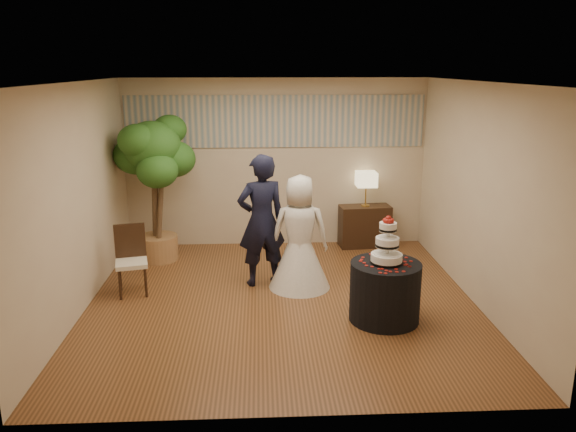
{
  "coord_description": "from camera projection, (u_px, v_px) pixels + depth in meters",
  "views": [
    {
      "loc": [
        -0.26,
        -6.8,
        2.99
      ],
      "look_at": [
        0.1,
        0.4,
        1.05
      ],
      "focal_mm": 35.0,
      "sensor_mm": 36.0,
      "label": 1
    }
  ],
  "objects": [
    {
      "name": "wall_back",
      "position": [
        276.0,
        163.0,
        9.39
      ],
      "size": [
        5.0,
        0.06,
        2.8
      ],
      "primitive_type": "cube",
      "color": "beige",
      "rests_on": "ground"
    },
    {
      "name": "cake_table",
      "position": [
        385.0,
        292.0,
        6.73
      ],
      "size": [
        0.98,
        0.98,
        0.73
      ],
      "primitive_type": "cylinder",
      "rotation": [
        0.0,
        0.0,
        -0.18
      ],
      "color": "black",
      "rests_on": "floor"
    },
    {
      "name": "ficus_tree",
      "position": [
        155.0,
        189.0,
        8.63
      ],
      "size": [
        1.45,
        1.45,
        2.31
      ],
      "primitive_type": null,
      "rotation": [
        0.0,
        0.0,
        1.16
      ],
      "color": "#2A5B1C",
      "rests_on": "floor"
    },
    {
      "name": "wedding_cake",
      "position": [
        387.0,
        240.0,
        6.56
      ],
      "size": [
        0.38,
        0.38,
        0.58
      ],
      "primitive_type": null,
      "color": "white",
      "rests_on": "cake_table"
    },
    {
      "name": "groom",
      "position": [
        261.0,
        221.0,
        7.71
      ],
      "size": [
        0.77,
        0.61,
        1.85
      ],
      "primitive_type": "imported",
      "rotation": [
        0.0,
        0.0,
        3.43
      ],
      "color": "black",
      "rests_on": "floor"
    },
    {
      "name": "wall_right",
      "position": [
        479.0,
        195.0,
        7.1
      ],
      "size": [
        0.06,
        5.0,
        2.8
      ],
      "primitive_type": "cube",
      "color": "beige",
      "rests_on": "ground"
    },
    {
      "name": "floor",
      "position": [
        282.0,
        301.0,
        7.35
      ],
      "size": [
        5.0,
        5.0,
        0.0
      ],
      "primitive_type": "cube",
      "color": "brown",
      "rests_on": "ground"
    },
    {
      "name": "bride",
      "position": [
        300.0,
        232.0,
        7.63
      ],
      "size": [
        0.92,
        0.92,
        1.59
      ],
      "primitive_type": "imported",
      "rotation": [
        0.0,
        0.0,
        3.06
      ],
      "color": "white",
      "rests_on": "floor"
    },
    {
      "name": "mural_border",
      "position": [
        276.0,
        121.0,
        9.19
      ],
      "size": [
        4.9,
        0.02,
        0.85
      ],
      "primitive_type": "cube",
      "color": "#A1A195",
      "rests_on": "wall_back"
    },
    {
      "name": "table_lamp",
      "position": [
        366.0,
        189.0,
        9.35
      ],
      "size": [
        0.33,
        0.33,
        0.58
      ],
      "primitive_type": null,
      "color": "#CDBA87",
      "rests_on": "console"
    },
    {
      "name": "side_chair",
      "position": [
        131.0,
        261.0,
        7.48
      ],
      "size": [
        0.52,
        0.53,
        0.93
      ],
      "primitive_type": null,
      "rotation": [
        0.0,
        0.0,
        0.23
      ],
      "color": "black",
      "rests_on": "floor"
    },
    {
      "name": "console",
      "position": [
        365.0,
        226.0,
        9.51
      ],
      "size": [
        0.88,
        0.45,
        0.7
      ],
      "primitive_type": "cube",
      "rotation": [
        0.0,
        0.0,
        0.09
      ],
      "color": "black",
      "rests_on": "floor"
    },
    {
      "name": "wall_front",
      "position": [
        294.0,
        267.0,
        4.57
      ],
      "size": [
        5.0,
        0.06,
        2.8
      ],
      "primitive_type": "cube",
      "color": "beige",
      "rests_on": "ground"
    },
    {
      "name": "ceiling",
      "position": [
        281.0,
        82.0,
        6.62
      ],
      "size": [
        5.0,
        5.0,
        0.0
      ],
      "primitive_type": "cube",
      "color": "white",
      "rests_on": "wall_back"
    },
    {
      "name": "wall_left",
      "position": [
        78.0,
        200.0,
        6.86
      ],
      "size": [
        0.06,
        5.0,
        2.8
      ],
      "primitive_type": "cube",
      "color": "beige",
      "rests_on": "ground"
    }
  ]
}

